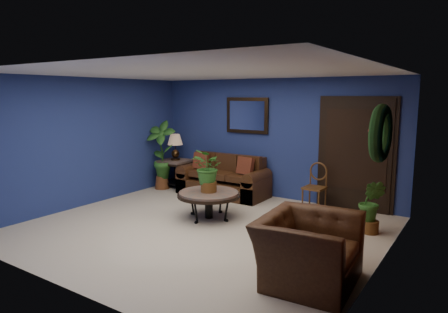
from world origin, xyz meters
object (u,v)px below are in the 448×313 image
Objects in this scene: sofa at (225,181)px; table_lamp at (175,144)px; side_chair at (316,183)px; coffee_table at (209,195)px; end_table at (176,166)px; armchair at (308,249)px.

table_lamp is at bearing -179.00° from sofa.
side_chair is at bearing 1.10° from table_lamp.
coffee_table is 1.88× the size of table_lamp.
table_lamp is 0.66× the size of side_chair.
sofa is 1.39m from end_table.
sofa is 2.79× the size of end_table.
end_table is at bearing 53.33° from armchair.
coffee_table is at bearing -36.59° from end_table.
end_table is at bearing -179.00° from sofa.
sofa reaches higher than coffee_table.
table_lamp is at bearing 45.00° from end_table.
end_table is 0.53m from table_lamp.
sofa is 1.77× the size of coffee_table.
armchair reaches higher than coffee_table.
sofa is at bearing 114.00° from coffee_table.
coffee_table is at bearing 56.88° from armchair.
side_chair reaches higher than armchair.
coffee_table is at bearing -66.00° from sofa.
coffee_table is 1.24× the size of side_chair.
coffee_table is 0.93× the size of armchair.
table_lamp is at bearing 53.33° from armchair.
armchair reaches higher than end_table.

